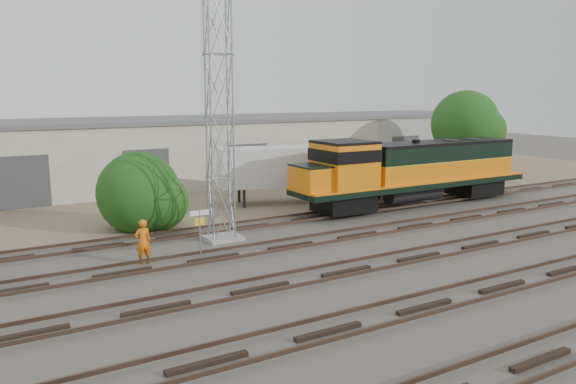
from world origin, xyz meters
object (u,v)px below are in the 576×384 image
signal_tower (219,122)px  worker (143,242)px  semi_trailer (314,167)px  locomotive (411,170)px

signal_tower → worker: signal_tower is taller
semi_trailer → locomotive: bearing=-30.2°
locomotive → semi_trailer: size_ratio=1.42×
locomotive → signal_tower: size_ratio=1.45×
semi_trailer → worker: bearing=-134.7°
worker → signal_tower: bearing=-160.7°
signal_tower → worker: size_ratio=6.16×
signal_tower → semi_trailer: size_ratio=0.97×
locomotive → worker: 18.95m
signal_tower → semi_trailer: (9.50, 6.03, -3.54)m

